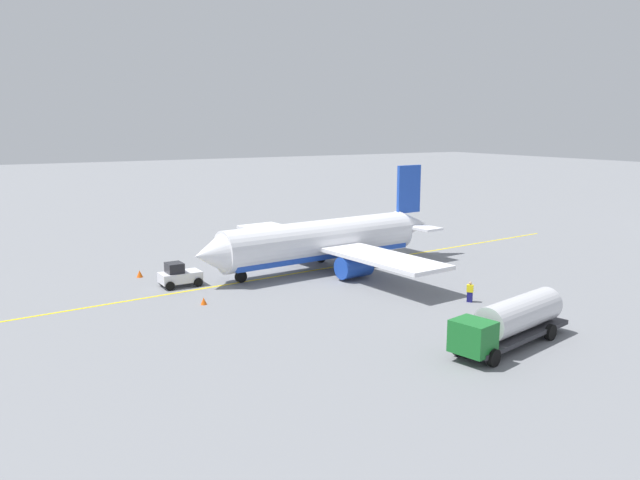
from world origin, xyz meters
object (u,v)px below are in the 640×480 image
object	(u,v)px
airplane	(324,241)
fuel_tanker	(511,321)
pushback_tug	(179,275)
safety_cone_nose	(204,301)
refueling_worker	(470,292)
safety_cone_wingtip	(140,274)

from	to	relation	value
airplane	fuel_tanker	world-z (taller)	airplane
airplane	fuel_tanker	distance (m)	25.44
pushback_tug	airplane	bearing A→B (deg)	177.59
fuel_tanker	pushback_tug	distance (m)	29.53
fuel_tanker	safety_cone_nose	distance (m)	23.95
refueling_worker	safety_cone_wingtip	distance (m)	30.69
safety_cone_wingtip	fuel_tanker	bearing A→B (deg)	117.38
safety_cone_wingtip	pushback_tug	bearing A→B (deg)	113.23
fuel_tanker	safety_cone_wingtip	bearing A→B (deg)	-62.62
airplane	refueling_worker	distance (m)	17.04
fuel_tanker	airplane	bearing A→B (deg)	-91.82
safety_cone_nose	airplane	bearing A→B (deg)	-157.79
airplane	fuel_tanker	size ratio (longest dim) A/B	2.69
fuel_tanker	refueling_worker	distance (m)	10.38
airplane	safety_cone_nose	size ratio (longest dim) A/B	51.16
fuel_tanker	safety_cone_wingtip	size ratio (longest dim) A/B	16.43
airplane	pushback_tug	distance (m)	14.87
refueling_worker	safety_cone_nose	size ratio (longest dim) A/B	2.92
pushback_tug	refueling_worker	size ratio (longest dim) A/B	2.13
pushback_tug	refueling_worker	world-z (taller)	pushback_tug
fuel_tanker	refueling_worker	bearing A→B (deg)	-119.25
fuel_tanker	safety_cone_nose	size ratio (longest dim) A/B	19.02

